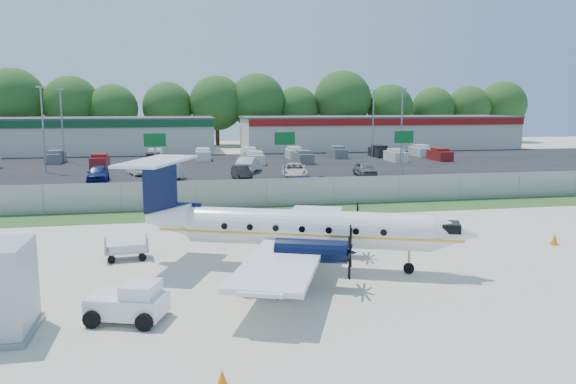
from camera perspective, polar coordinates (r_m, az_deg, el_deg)
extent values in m
plane|color=beige|center=(26.84, 2.48, -6.84)|extent=(170.00, 170.00, 0.00)
cube|color=#2D561E|center=(38.30, -1.72, -2.00)|extent=(170.00, 4.00, 0.02)
cube|color=black|center=(45.11, -3.17, -0.33)|extent=(170.00, 8.00, 0.02)
cube|color=black|center=(65.79, -5.70, 2.60)|extent=(170.00, 32.00, 0.02)
cube|color=gray|center=(40.07, -2.19, -0.07)|extent=(120.00, 0.02, 1.90)
cube|color=gray|center=(39.93, -2.20, 1.32)|extent=(120.00, 0.06, 0.06)
cube|color=gray|center=(40.23, -2.19, -1.41)|extent=(120.00, 0.06, 0.06)
cube|color=beige|center=(89.05, -22.75, 5.22)|extent=(46.00, 12.00, 5.00)
cube|color=#474749|center=(88.95, -22.85, 6.90)|extent=(46.40, 12.40, 0.24)
cube|color=#0F4723|center=(83.00, -23.67, 6.32)|extent=(46.00, 0.20, 1.00)
cube|color=beige|center=(92.94, 9.20, 5.94)|extent=(44.00, 12.00, 5.00)
cube|color=#474749|center=(92.84, 9.24, 7.55)|extent=(44.40, 12.40, 0.24)
cube|color=maroon|center=(87.16, 10.62, 7.02)|extent=(44.00, 0.20, 1.00)
cylinder|color=gray|center=(48.38, -13.30, 3.05)|extent=(0.14, 0.14, 5.00)
cube|color=#0C5923|center=(48.08, -13.38, 5.17)|extent=(1.80, 0.08, 1.10)
cylinder|color=gray|center=(49.18, -0.37, 3.39)|extent=(0.14, 0.14, 5.00)
cube|color=#0C5923|center=(48.89, -0.34, 5.47)|extent=(1.80, 0.08, 1.10)
cylinder|color=gray|center=(52.34, 11.57, 3.55)|extent=(0.14, 0.14, 5.00)
cube|color=#0C5923|center=(52.07, 11.70, 5.50)|extent=(1.80, 0.08, 1.10)
cylinder|color=gray|center=(64.68, -23.61, 5.77)|extent=(0.18, 0.18, 9.00)
cube|color=gray|center=(64.64, -23.86, 9.75)|extent=(0.90, 0.35, 0.18)
cylinder|color=gray|center=(68.33, 11.46, 6.48)|extent=(0.18, 0.18, 9.00)
cube|color=gray|center=(68.29, 11.58, 10.25)|extent=(0.90, 0.35, 0.18)
cylinder|color=gray|center=(74.46, -21.96, 6.20)|extent=(0.18, 0.18, 9.00)
cube|color=gray|center=(74.43, -22.17, 9.66)|extent=(0.90, 0.35, 0.18)
cylinder|color=gray|center=(77.66, 8.63, 6.84)|extent=(0.18, 0.18, 9.00)
cube|color=gray|center=(77.63, 8.71, 10.16)|extent=(0.90, 0.35, 0.18)
cylinder|color=white|center=(24.95, 2.00, -3.70)|extent=(10.56, 5.38, 1.63)
cone|color=white|center=(24.88, 16.53, -4.11)|extent=(2.34, 2.20, 1.63)
cone|color=white|center=(26.57, -11.93, -2.73)|extent=(2.66, 2.32, 1.63)
cube|color=black|center=(24.79, 16.17, -3.43)|extent=(1.12, 1.32, 0.38)
cube|color=white|center=(25.12, 1.03, -4.72)|extent=(7.99, 15.03, 0.19)
cylinder|color=black|center=(22.57, 2.40, -5.97)|extent=(3.05, 1.93, 0.94)
cylinder|color=black|center=(27.36, 3.80, -3.31)|extent=(3.05, 1.93, 0.94)
cube|color=black|center=(26.49, -12.89, 0.40)|extent=(1.57, 0.73, 2.48)
cube|color=white|center=(26.37, -13.16, 3.07)|extent=(3.83, 5.69, 0.12)
cylinder|color=gray|center=(25.05, 12.19, -6.88)|extent=(0.10, 0.10, 1.11)
cylinder|color=black|center=(25.14, 12.16, -7.58)|extent=(0.50, 0.32, 0.48)
cylinder|color=black|center=(23.06, 0.03, -8.81)|extent=(0.63, 0.52, 0.55)
cylinder|color=black|center=(27.76, 1.84, -5.71)|extent=(0.63, 0.52, 0.55)
cube|color=white|center=(20.20, -15.99, -10.96)|extent=(2.85, 2.22, 0.70)
cube|color=white|center=(19.84, -14.71, -9.60)|extent=(1.46, 1.59, 0.50)
cube|color=black|center=(19.67, -13.48, -9.65)|extent=(0.52, 1.10, 0.40)
cylinder|color=black|center=(20.00, -19.29, -12.09)|extent=(0.64, 0.40, 0.60)
cylinder|color=black|center=(21.31, -17.38, -10.67)|extent=(0.64, 0.40, 0.60)
cylinder|color=black|center=(19.28, -14.38, -12.66)|extent=(0.64, 0.40, 0.60)
cylinder|color=black|center=(20.64, -12.74, -11.13)|extent=(0.64, 0.40, 0.60)
cube|color=gray|center=(27.78, -16.09, -5.69)|extent=(2.11, 1.40, 0.12)
cube|color=gray|center=(27.71, -18.07, -5.18)|extent=(0.21, 1.19, 0.60)
cube|color=gray|center=(27.74, -14.16, -4.99)|extent=(0.21, 1.19, 0.60)
cylinder|color=black|center=(27.32, -17.50, -6.58)|extent=(0.37, 0.16, 0.36)
cylinder|color=black|center=(28.38, -17.50, -6.01)|extent=(0.37, 0.16, 0.36)
cylinder|color=black|center=(27.34, -14.57, -6.44)|extent=(0.37, 0.16, 0.36)
cylinder|color=black|center=(28.40, -14.68, -5.87)|extent=(0.37, 0.16, 0.36)
cube|color=gray|center=(22.02, -2.31, -9.35)|extent=(2.03, 1.67, 0.11)
cube|color=gray|center=(22.17, -4.41, -8.54)|extent=(0.49, 0.99, 0.53)
cube|color=gray|center=(21.74, -0.18, -8.86)|extent=(0.49, 0.99, 0.53)
cylinder|color=black|center=(21.82, -4.22, -10.20)|extent=(0.33, 0.22, 0.32)
cylinder|color=black|center=(22.70, -3.49, -9.43)|extent=(0.33, 0.22, 0.32)
cylinder|color=black|center=(21.51, -1.05, -10.47)|extent=(0.33, 0.22, 0.32)
cylinder|color=black|center=(22.39, -0.44, -9.67)|extent=(0.33, 0.22, 0.32)
cone|color=orange|center=(32.57, 25.43, -4.34)|extent=(0.40, 0.40, 0.60)
cube|color=orange|center=(32.63, 25.40, -4.82)|extent=(0.42, 0.42, 0.03)
cone|color=orange|center=(15.45, -6.71, -18.33)|extent=(0.34, 0.34, 0.51)
cone|color=orange|center=(33.25, -10.25, -3.45)|extent=(0.31, 0.31, 0.47)
cube|color=orange|center=(33.30, -10.24, -3.82)|extent=(0.33, 0.33, 0.03)
imported|color=navy|center=(46.78, 0.87, 0.01)|extent=(4.74, 2.51, 1.31)
imported|color=maroon|center=(52.64, 23.15, 0.29)|extent=(4.49, 2.59, 1.40)
imported|color=navy|center=(55.73, -18.71, 0.99)|extent=(2.07, 4.69, 1.57)
imported|color=beige|center=(54.45, -12.09, 1.09)|extent=(3.31, 5.04, 1.57)
imported|color=black|center=(54.60, -4.75, 1.28)|extent=(1.76, 4.12, 1.32)
imported|color=beige|center=(55.31, 0.67, 1.41)|extent=(3.37, 5.68, 1.48)
imported|color=#595B5E|center=(57.44, 7.79, 1.61)|extent=(1.83, 4.25, 1.43)
imported|color=beige|center=(59.88, -15.02, 1.69)|extent=(2.56, 4.11, 1.28)
imported|color=beige|center=(60.38, -4.05, 2.03)|extent=(3.28, 5.30, 1.65)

